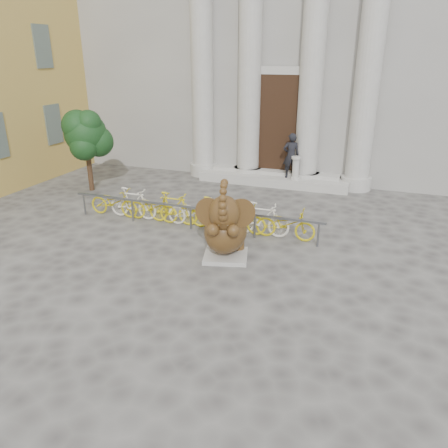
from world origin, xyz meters
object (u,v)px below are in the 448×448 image
(elephant_statue, at_px, (226,230))
(bike_rack, at_px, (194,211))
(tree, at_px, (86,135))
(pedestrian, at_px, (291,156))

(elephant_statue, bearing_deg, bike_rack, 117.96)
(elephant_statue, distance_m, bike_rack, 2.49)
(tree, bearing_deg, pedestrian, 23.82)
(bike_rack, height_order, tree, tree)
(pedestrian, bearing_deg, elephant_statue, 68.88)
(elephant_statue, bearing_deg, tree, 135.57)
(bike_rack, bearing_deg, tree, 157.90)
(bike_rack, xyz_separation_m, tree, (-5.23, 2.12, 1.64))
(elephant_statue, distance_m, tree, 8.06)
(bike_rack, xyz_separation_m, pedestrian, (1.86, 5.25, 0.74))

